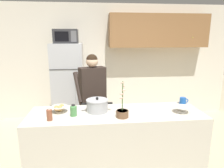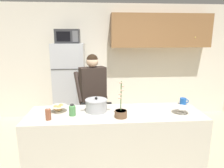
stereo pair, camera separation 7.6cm
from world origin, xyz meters
name	(u,v)px [view 1 (the left image)]	position (x,y,z in m)	size (l,w,h in m)	color
back_wall_unit	(116,55)	(0.27, 2.25, 1.46)	(6.00, 0.48, 2.60)	silver
kitchen_island	(116,145)	(0.00, 0.00, 0.46)	(2.24, 0.68, 0.92)	beige
refrigerator	(69,85)	(-0.80, 1.85, 0.87)	(0.64, 0.68, 1.74)	#B7BABF
microwave	(66,36)	(-0.80, 1.83, 1.88)	(0.48, 0.37, 0.28)	#2D2D30
person_near_pot	(92,92)	(-0.30, 0.76, 1.00)	(0.58, 0.53, 1.61)	#33384C
cooking_pot	(97,105)	(-0.24, 0.07, 1.00)	(0.40, 0.29, 0.20)	#ADAFB5
coffee_mug	(183,101)	(1.00, 0.24, 0.97)	(0.13, 0.09, 0.10)	#1E59B2
bread_bowl	(59,109)	(-0.73, 0.08, 0.97)	(0.22, 0.22, 0.10)	beige
empty_bowl	(182,109)	(0.84, -0.09, 0.97)	(0.21, 0.21, 0.08)	white
bottle_near_edge	(49,114)	(-0.80, -0.17, 1.00)	(0.07, 0.07, 0.16)	brown
bottle_mid_counter	(73,110)	(-0.54, -0.06, 0.99)	(0.08, 0.08, 0.15)	#4C8C4C
potted_orchid	(122,112)	(0.05, -0.16, 0.99)	(0.15, 0.15, 0.45)	brown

